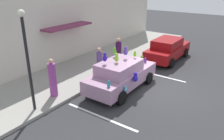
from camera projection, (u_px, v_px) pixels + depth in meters
ground_plane at (160, 90)px, 11.79m from camera, size 60.00×60.00×0.00m
sidewalk at (86, 68)px, 14.44m from camera, size 24.00×4.00×0.15m
storefront_building at (58, 15)px, 14.43m from camera, size 24.00×1.25×6.40m
parking_stripe_front at (156, 75)px, 13.65m from camera, size 0.12×3.60×0.01m
parking_stripe_rear at (100, 116)px, 9.52m from camera, size 0.12×3.60×0.01m
plush_covered_car at (121, 75)px, 11.63m from camera, size 4.37×2.09×2.17m
parked_sedan_behind at (168, 49)px, 15.92m from camera, size 4.40×1.91×1.54m
teddy_bear_on_sidewalk at (109, 67)px, 13.71m from camera, size 0.30×0.25×0.58m
street_lamp_post at (27, 53)px, 8.85m from camera, size 0.28×0.28×4.17m
pedestrian_near_shopfront at (53, 79)px, 10.61m from camera, size 0.36×0.36×1.85m
pedestrian_walking_past at (118, 53)px, 14.34m from camera, size 0.36×0.36×1.83m
pedestrian_by_lamp at (99, 63)px, 12.91m from camera, size 0.32×0.32×1.67m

